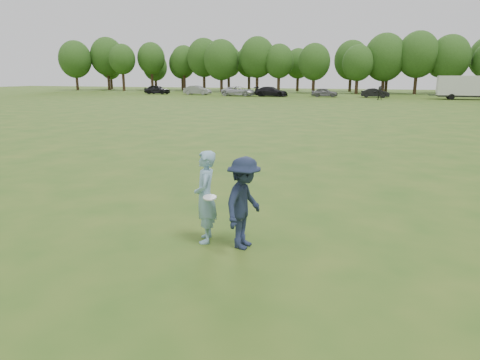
# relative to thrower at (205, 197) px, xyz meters

# --- Properties ---
(ground) EXTENTS (200.00, 200.00, 0.00)m
(ground) POSITION_rel_thrower_xyz_m (0.47, 0.03, -0.94)
(ground) COLOR #2B5217
(ground) RESTS_ON ground
(thrower) EXTENTS (0.65, 0.80, 1.88)m
(thrower) POSITION_rel_thrower_xyz_m (0.00, 0.00, 0.00)
(thrower) COLOR #7FAAC5
(thrower) RESTS_ON ground
(defender) EXTENTS (0.85, 1.27, 1.83)m
(defender) POSITION_rel_thrower_xyz_m (0.84, -0.07, -0.03)
(defender) COLOR #1B243C
(defender) RESTS_ON ground
(player_far_d) EXTENTS (1.78, 0.81, 1.85)m
(player_far_d) POSITION_rel_thrower_xyz_m (3.00, 54.49, -0.02)
(player_far_d) COLOR #262626
(player_far_d) RESTS_ON ground
(car_a) EXTENTS (4.73, 2.17, 1.57)m
(car_a) POSITION_rel_thrower_xyz_m (-34.43, 60.83, -0.16)
(car_a) COLOR black
(car_a) RESTS_ON ground
(car_b) EXTENTS (4.66, 1.65, 1.53)m
(car_b) POSITION_rel_thrower_xyz_m (-26.61, 60.50, -0.18)
(car_b) COLOR gray
(car_b) RESTS_ON ground
(car_c) EXTENTS (5.64, 2.85, 1.53)m
(car_c) POSITION_rel_thrower_xyz_m (-18.61, 58.66, -0.18)
(car_c) COLOR silver
(car_c) RESTS_ON ground
(car_d) EXTENTS (5.32, 2.38, 1.51)m
(car_d) POSITION_rel_thrower_xyz_m (-13.23, 58.60, -0.19)
(car_d) COLOR black
(car_d) RESTS_ON ground
(car_e) EXTENTS (4.02, 1.65, 1.36)m
(car_e) POSITION_rel_thrower_xyz_m (-5.11, 59.86, -0.26)
(car_e) COLOR slate
(car_e) RESTS_ON ground
(car_f) EXTENTS (4.17, 1.62, 1.35)m
(car_f) POSITION_rel_thrower_xyz_m (2.30, 60.10, -0.27)
(car_f) COLOR black
(car_f) RESTS_ON ground
(disc_in_play) EXTENTS (0.30, 0.30, 0.08)m
(disc_in_play) POSITION_rel_thrower_xyz_m (0.18, -0.22, 0.07)
(disc_in_play) COLOR white
(disc_in_play) RESTS_ON ground
(cargo_trailer) EXTENTS (9.00, 2.75, 3.20)m
(cargo_trailer) POSITION_rel_thrower_xyz_m (14.49, 58.63, 0.83)
(cargo_trailer) COLOR silver
(cargo_trailer) RESTS_ON ground
(treeline) EXTENTS (130.35, 18.39, 11.74)m
(treeline) POSITION_rel_thrower_xyz_m (3.28, 76.93, 5.32)
(treeline) COLOR #332114
(treeline) RESTS_ON ground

